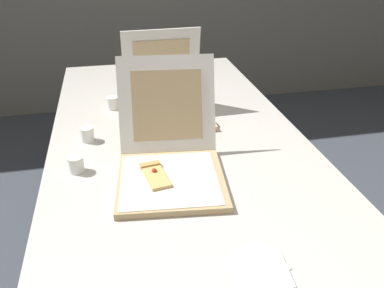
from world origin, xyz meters
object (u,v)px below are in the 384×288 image
cup_white_mid (87,134)px  napkin_pile (262,268)px  table (179,149)px  pizza_box_middle (167,105)px  cup_white_near_center (76,164)px  pizza_box_front (170,162)px  cup_white_far (113,103)px

cup_white_mid → napkin_pile: 0.88m
table → napkin_pile: size_ratio=12.86×
table → pizza_box_middle: size_ratio=5.74×
cup_white_mid → cup_white_near_center: 0.22m
pizza_box_front → napkin_pile: (0.15, -0.46, -0.05)m
table → cup_white_mid: cup_white_mid is taller
pizza_box_front → pizza_box_middle: bearing=88.7°
pizza_box_front → napkin_pile: 0.49m
pizza_box_middle → table: bearing=-89.7°
table → pizza_box_middle: (-0.01, 0.23, 0.10)m
cup_white_far → pizza_box_front: bearing=-74.5°
pizza_box_middle → napkin_pile: (0.09, -0.94, -0.05)m
cup_white_near_center → cup_white_far: bearing=74.9°
pizza_box_middle → pizza_box_front: bearing=-99.9°
pizza_box_front → pizza_box_middle: size_ratio=1.38×
pizza_box_middle → cup_white_far: 0.27m
table → pizza_box_middle: pizza_box_middle is taller
pizza_box_front → cup_white_near_center: (-0.31, 0.09, -0.02)m
table → cup_white_near_center: (-0.38, -0.16, 0.07)m
pizza_box_middle → cup_white_near_center: 0.54m
table → pizza_box_front: bearing=-107.0°
cup_white_mid → cup_white_far: bearing=70.2°
pizza_box_front → pizza_box_middle: 0.48m
pizza_box_front → cup_white_far: (-0.17, 0.61, -0.02)m
cup_white_far → cup_white_mid: size_ratio=1.00×
table → napkin_pile: bearing=-83.6°
cup_white_far → cup_white_mid: bearing=-109.8°
cup_white_far → cup_white_near_center: bearing=-105.1°
cup_white_far → napkin_pile: 1.11m
cup_white_mid → napkin_pile: cup_white_mid is taller
pizza_box_front → cup_white_mid: size_ratio=8.77×
table → cup_white_mid: size_ratio=36.47×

